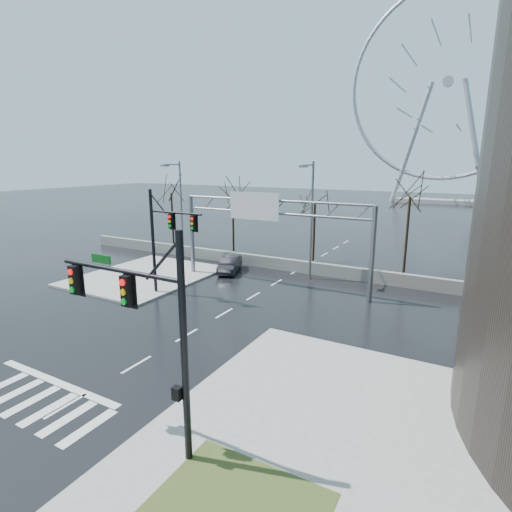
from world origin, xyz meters
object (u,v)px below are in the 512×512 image
Objects in this scene: signal_mast_far at (164,233)px; signal_mast_near at (150,321)px; sign_gantry at (267,223)px; ferris_wheel at (447,90)px; car at (230,264)px.

signal_mast_near is at bearing -49.74° from signal_mast_far.
signal_mast_near is 0.49× the size of sign_gantry.
signal_mast_near is 17.03m from signal_mast_far.
ferris_wheel is at bearing 86.16° from sign_gantry.
signal_mast_far is at bearing -132.47° from sign_gantry.
signal_mast_near is at bearing -83.97° from car.
sign_gantry is 0.32× the size of ferris_wheel.
ferris_wheel is 11.55× the size of car.
car is at bearing 116.45° from signal_mast_near.
ferris_wheel is at bearing 82.80° from signal_mast_far.
car is at bearing -97.52° from ferris_wheel.
signal_mast_near is 1.00× the size of signal_mast_far.
sign_gantry is 82.91m from ferris_wheel.
signal_mast_near is at bearing -73.81° from sign_gantry.
signal_mast_far is 9.01m from car.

